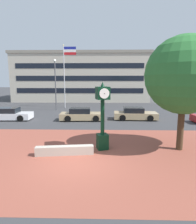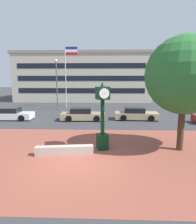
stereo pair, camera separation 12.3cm
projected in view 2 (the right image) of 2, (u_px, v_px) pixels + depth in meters
The scene contains 11 objects.
ground_plane at pixel (76, 163), 9.84m from camera, with size 200.00×200.00×0.00m, color #38383A.
plaza_brick_paving at pixel (80, 153), 11.10m from camera, with size 44.00×10.56×0.01m, color brown.
planter_wall at pixel (65, 150), 10.87m from camera, with size 3.20×0.40×0.50m, color #ADA393.
street_clock at pixel (102, 116), 11.48m from camera, with size 0.89×0.91×4.02m.
plaza_tree at pixel (188, 77), 11.11m from camera, with size 4.77×4.43×6.60m.
car_street_near at pixel (136, 114), 20.44m from camera, with size 4.53×2.13×1.28m.
car_street_mid at pixel (12, 114), 20.37m from camera, with size 4.25×1.95×1.28m.
car_street_distant at pixel (83, 115), 20.11m from camera, with size 4.56×1.98×1.28m.
flagpole_primary at pixel (67, 70), 28.37m from camera, with size 1.86×0.14×9.07m.
civic_building at pixel (85, 77), 41.87m from camera, with size 25.97×14.44×9.29m.
street_lamp_post at pixel (57, 80), 26.29m from camera, with size 0.36×0.36×6.82m.
Camera 2 is at (1.44, -9.25, 4.13)m, focal length 31.33 mm.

